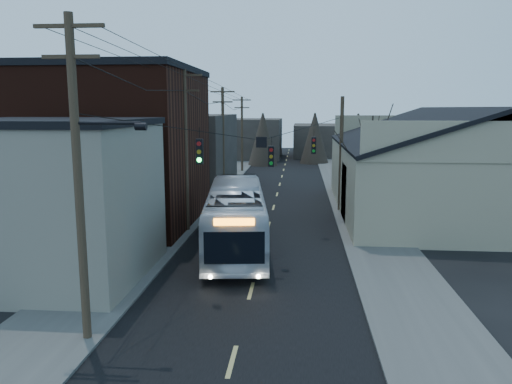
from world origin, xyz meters
TOP-DOWN VIEW (x-y plane):
  - road_surface at (0.00, 30.00)m, footprint 9.00×110.00m
  - sidewalk_left at (-6.50, 30.00)m, footprint 4.00×110.00m
  - sidewalk_right at (6.50, 30.00)m, footprint 4.00×110.00m
  - building_clapboard at (-9.00, 9.00)m, footprint 8.00×8.00m
  - building_brick at (-10.00, 20.00)m, footprint 10.00×12.00m
  - building_left_far at (-9.50, 36.00)m, footprint 9.00×14.00m
  - warehouse at (13.00, 25.00)m, footprint 16.16×20.60m
  - building_far_left at (-6.00, 65.00)m, footprint 10.00×12.00m
  - building_far_right at (7.00, 70.00)m, footprint 12.00×14.00m
  - bare_tree at (6.50, 20.00)m, footprint 0.40×0.40m
  - utility_lines at (-3.11, 24.14)m, footprint 11.24×45.28m
  - bus at (-1.46, 14.39)m, footprint 4.46×13.00m
  - parked_car at (-4.30, 29.55)m, footprint 1.91×4.50m

SIDE VIEW (x-z plane):
  - road_surface at x=0.00m, z-range 0.00..0.02m
  - sidewalk_left at x=-6.50m, z-range 0.00..0.12m
  - sidewalk_right at x=6.50m, z-range 0.00..0.12m
  - parked_car at x=-4.30m, z-range 0.00..1.44m
  - bus at x=-1.46m, z-range 0.00..3.55m
  - building_far_right at x=7.00m, z-range 0.00..5.00m
  - warehouse at x=13.00m, z-range -1.17..6.56m
  - building_far_left at x=-6.00m, z-range 0.00..6.00m
  - building_clapboard at x=-9.00m, z-range 0.00..7.00m
  - building_left_far at x=-9.50m, z-range 0.00..7.00m
  - bare_tree at x=6.50m, z-range 0.00..7.20m
  - utility_lines at x=-3.11m, z-range -0.30..10.20m
  - building_brick at x=-10.00m, z-range 0.00..10.00m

